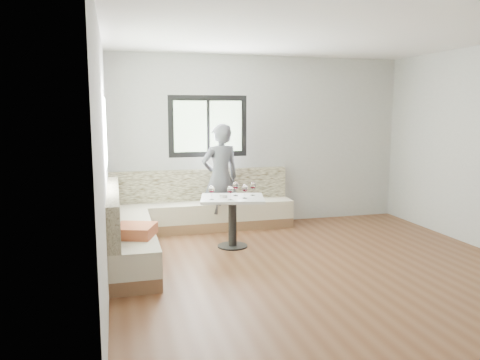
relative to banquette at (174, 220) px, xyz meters
name	(u,v)px	position (x,y,z in m)	size (l,w,h in m)	color
room	(316,152)	(1.51, -1.54, 1.08)	(5.01, 5.01, 2.81)	brown
banquette	(174,220)	(0.00, 0.00, 0.00)	(2.90, 2.80, 0.95)	brown
table	(232,210)	(0.76, -0.45, 0.20)	(0.99, 0.85, 0.71)	black
person	(220,178)	(0.80, 0.46, 0.52)	(0.62, 0.41, 1.71)	#4B4D54
olive_ramekin	(223,196)	(0.64, -0.45, 0.40)	(0.11, 0.11, 0.04)	white
wine_glass_a	(211,190)	(0.45, -0.56, 0.52)	(0.09, 0.09, 0.20)	white
wine_glass_b	(230,190)	(0.68, -0.65, 0.52)	(0.09, 0.09, 0.20)	white
wine_glass_c	(245,188)	(0.91, -0.58, 0.52)	(0.09, 0.09, 0.20)	white
wine_glass_d	(236,186)	(0.84, -0.36, 0.52)	(0.09, 0.09, 0.20)	white
wine_glass_e	(253,186)	(1.08, -0.40, 0.52)	(0.09, 0.09, 0.20)	white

